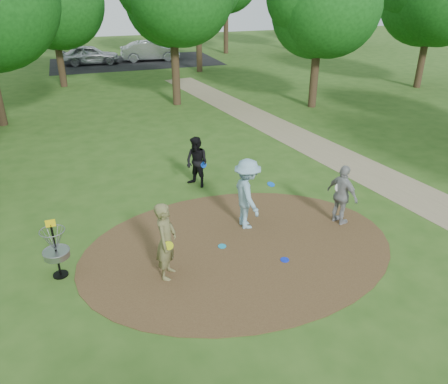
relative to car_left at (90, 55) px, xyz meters
name	(u,v)px	position (x,y,z in m)	size (l,w,h in m)	color
ground	(239,248)	(1.70, -29.94, -0.79)	(100.00, 100.00, 0.00)	#2D5119
dirt_clearing	(239,247)	(1.70, -29.94, -0.78)	(8.40, 8.40, 0.02)	#47301C
footpath	(392,184)	(8.20, -27.94, -0.78)	(2.00, 40.00, 0.01)	#8C7A5B
parking_lot	(136,62)	(3.70, 0.06, -0.79)	(14.00, 8.00, 0.01)	black
player_observer_with_disc	(166,241)	(-0.34, -30.51, 0.19)	(0.75, 0.85, 1.95)	olive
player_throwing_with_disc	(247,194)	(2.32, -28.96, 0.24)	(1.29, 1.35, 2.07)	#82ADC3
player_walking_with_disc	(197,162)	(1.75, -25.85, 0.08)	(1.03, 1.08, 1.75)	black
player_waiting_with_disc	(342,195)	(4.95, -29.68, 0.11)	(0.72, 1.14, 1.81)	#949597
disc_ground_cyan	(222,246)	(1.29, -29.77, -0.76)	(0.22, 0.22, 0.02)	#1792BC
disc_ground_blue	(285,260)	(2.59, -30.89, -0.76)	(0.22, 0.22, 0.02)	#0C25DC
disc_ground_red	(164,225)	(0.05, -28.16, -0.76)	(0.22, 0.22, 0.02)	red
car_left	(90,55)	(0.00, 0.00, 0.00)	(1.87, 4.64, 1.58)	#B2B3BA
car_right	(150,51)	(5.04, 0.24, 0.03)	(1.74, 4.98, 1.64)	#A3A7AA
disc_golf_basket	(55,245)	(-2.80, -29.64, 0.08)	(0.63, 0.63, 1.54)	black
tree_ring	(214,11)	(4.18, -20.47, 4.46)	(37.46, 44.83, 8.91)	#332316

